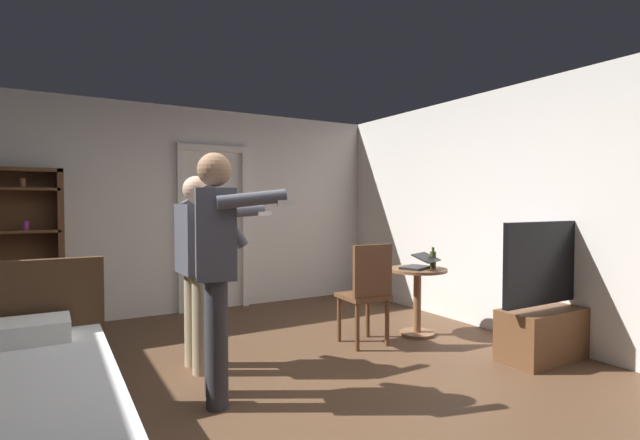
# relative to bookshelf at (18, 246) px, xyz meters

# --- Properties ---
(ground_plane) EXTENTS (6.67, 6.67, 0.00)m
(ground_plane) POSITION_rel_bookshelf_xyz_m (1.57, -2.87, -0.94)
(ground_plane) COLOR brown
(wall_back) EXTENTS (5.92, 0.12, 2.59)m
(wall_back) POSITION_rel_bookshelf_xyz_m (1.57, 0.23, 0.36)
(wall_back) COLOR silver
(wall_back) RESTS_ON ground_plane
(wall_right) EXTENTS (0.12, 6.31, 2.59)m
(wall_right) POSITION_rel_bookshelf_xyz_m (4.48, -2.87, 0.36)
(wall_right) COLOR silver
(wall_right) RESTS_ON ground_plane
(doorway_frame) EXTENTS (0.93, 0.08, 2.13)m
(doorway_frame) POSITION_rel_bookshelf_xyz_m (2.13, 0.15, 0.28)
(doorway_frame) COLOR white
(doorway_frame) RESTS_ON ground_plane
(bookshelf) EXTENTS (0.85, 0.32, 1.75)m
(bookshelf) POSITION_rel_bookshelf_xyz_m (0.00, 0.00, 0.00)
(bookshelf) COLOR brown
(bookshelf) RESTS_ON ground_plane
(tv_flatscreen) EXTENTS (1.24, 0.40, 1.22)m
(tv_flatscreen) POSITION_rel_bookshelf_xyz_m (4.12, -3.23, -0.57)
(tv_flatscreen) COLOR brown
(tv_flatscreen) RESTS_ON ground_plane
(side_table) EXTENTS (0.61, 0.61, 0.70)m
(side_table) POSITION_rel_bookshelf_xyz_m (3.61, -2.09, -0.47)
(side_table) COLOR brown
(side_table) RESTS_ON ground_plane
(laptop) EXTENTS (0.42, 0.42, 0.17)m
(laptop) POSITION_rel_bookshelf_xyz_m (3.59, -2.13, -0.19)
(laptop) COLOR black
(laptop) RESTS_ON side_table
(bottle_on_table) EXTENTS (0.06, 0.06, 0.22)m
(bottle_on_table) POSITION_rel_bookshelf_xyz_m (3.75, -2.17, -0.14)
(bottle_on_table) COLOR #344319
(bottle_on_table) RESTS_ON side_table
(wooden_chair) EXTENTS (0.44, 0.44, 0.99)m
(wooden_chair) POSITION_rel_bookshelf_xyz_m (2.93, -2.12, -0.39)
(wooden_chair) COLOR brown
(wooden_chair) RESTS_ON ground_plane
(person_blue_shirt) EXTENTS (0.61, 0.67, 1.73)m
(person_blue_shirt) POSITION_rel_bookshelf_xyz_m (1.28, -2.62, 0.06)
(person_blue_shirt) COLOR #333338
(person_blue_shirt) RESTS_ON ground_plane
(person_striped_shirt) EXTENTS (0.70, 0.54, 1.60)m
(person_striped_shirt) POSITION_rel_bookshelf_xyz_m (1.35, -1.93, -0.02)
(person_striped_shirt) COLOR tan
(person_striped_shirt) RESTS_ON ground_plane
(suitcase_dark) EXTENTS (0.62, 0.38, 0.35)m
(suitcase_dark) POSITION_rel_bookshelf_xyz_m (0.22, -1.15, -0.77)
(suitcase_dark) COLOR #1E2D38
(suitcase_dark) RESTS_ON ground_plane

